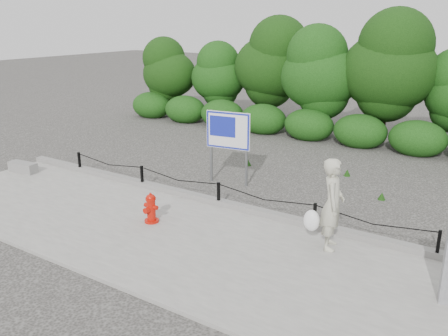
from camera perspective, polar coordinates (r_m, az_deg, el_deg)
ground at (r=11.71m, az=-0.65°, el=-4.89°), size 90.00×90.00×0.00m
sidewalk at (r=10.24m, az=-6.92°, el=-8.23°), size 14.00×4.00×0.08m
curb at (r=11.70m, az=-0.52°, el=-4.14°), size 14.00×0.22×0.14m
chain_barrier at (r=11.55m, az=-0.66°, el=-2.80°), size 10.06×0.06×0.60m
treeline at (r=18.64m, az=18.52°, el=10.96°), size 20.18×3.86×5.05m
fire_hydrant at (r=10.77m, az=-8.79°, el=-4.81°), size 0.36×0.37×0.70m
pedestrian at (r=9.53m, az=12.76°, el=-4.39°), size 0.83×0.78×1.85m
concrete_block at (r=15.39m, az=-23.03°, el=0.09°), size 0.95×0.42×0.30m
advertising_sign at (r=13.03m, az=0.48°, el=4.15°), size 1.28×0.27×2.06m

